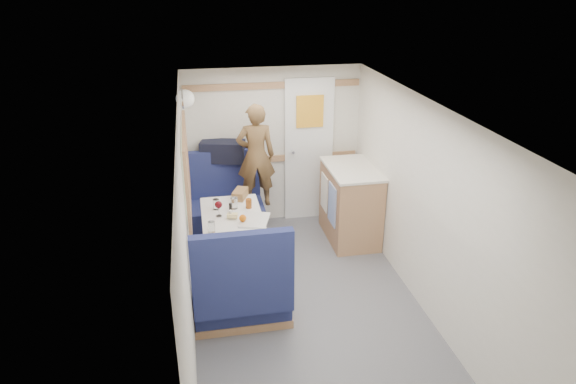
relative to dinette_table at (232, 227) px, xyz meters
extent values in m
plane|color=#515156|center=(0.65, -1.00, -0.57)|extent=(4.50, 4.50, 0.00)
plane|color=silver|center=(0.65, -1.00, 1.43)|extent=(4.50, 4.50, 0.00)
cube|color=silver|center=(0.65, 1.25, 0.43)|extent=(2.20, 0.02, 2.00)
cube|color=silver|center=(-0.45, -1.00, 0.43)|extent=(0.02, 4.50, 2.00)
cube|color=silver|center=(1.75, -1.00, 0.43)|extent=(0.02, 4.50, 2.00)
cube|color=#8D603F|center=(0.65, 1.23, 0.28)|extent=(2.15, 0.02, 0.08)
cube|color=#8D603F|center=(0.65, 1.23, 1.21)|extent=(2.15, 0.02, 0.08)
cube|color=#979F87|center=(-0.43, 0.00, 0.68)|extent=(0.04, 1.30, 0.72)
cube|color=white|center=(1.10, 1.22, 0.36)|extent=(0.62, 0.04, 1.86)
cube|color=orange|center=(1.10, 1.19, 0.88)|extent=(0.34, 0.03, 0.40)
cylinder|color=silver|center=(0.88, 1.17, 0.38)|extent=(0.04, 0.10, 0.04)
cube|color=white|center=(0.00, 0.00, 0.13)|extent=(0.62, 0.92, 0.04)
cylinder|color=silver|center=(0.00, 0.00, -0.22)|extent=(0.08, 0.08, 0.66)
cylinder|color=silver|center=(0.00, 0.00, -0.55)|extent=(0.36, 0.36, 0.03)
cube|color=#18204F|center=(0.00, 0.80, -0.34)|extent=(0.88, 0.50, 0.45)
cube|color=#18204F|center=(0.00, 1.08, 0.08)|extent=(0.88, 0.10, 0.80)
cube|color=#8D603F|center=(0.00, 0.80, -0.53)|extent=(0.90, 0.52, 0.08)
cube|color=#18204F|center=(0.00, -0.80, -0.34)|extent=(0.88, 0.50, 0.45)
cube|color=#18204F|center=(0.00, -1.08, 0.08)|extent=(0.88, 0.10, 0.80)
cube|color=#8D603F|center=(0.00, -0.80, -0.53)|extent=(0.90, 0.52, 0.08)
cube|color=#8D603F|center=(0.00, 1.12, 0.31)|extent=(0.90, 0.14, 0.04)
sphere|color=white|center=(-0.39, 0.85, 1.18)|extent=(0.20, 0.20, 0.20)
cube|color=#8D603F|center=(1.47, 0.55, -0.12)|extent=(0.54, 0.90, 0.90)
cube|color=silver|center=(1.47, 0.55, 0.34)|extent=(0.56, 0.92, 0.03)
cube|color=#5972B2|center=(1.19, 0.37, -0.02)|extent=(0.01, 0.30, 0.48)
cube|color=silver|center=(1.19, 0.73, -0.02)|extent=(0.01, 0.28, 0.44)
imported|color=brown|center=(0.36, 0.76, 0.50)|extent=(0.46, 0.31, 1.23)
cube|color=black|center=(0.01, 1.12, 0.46)|extent=(0.57, 0.38, 0.25)
cube|color=silver|center=(0.21, -0.22, 0.16)|extent=(0.37, 0.42, 0.02)
sphere|color=orange|center=(0.09, -0.24, 0.21)|extent=(0.07, 0.07, 0.07)
cube|color=#E4CE84|center=(0.00, -0.12, 0.19)|extent=(0.12, 0.09, 0.04)
cylinder|color=white|center=(-0.13, -0.04, 0.16)|extent=(0.06, 0.06, 0.01)
cylinder|color=white|center=(-0.13, -0.04, 0.21)|extent=(0.01, 0.01, 0.10)
sphere|color=#4B080E|center=(-0.13, -0.04, 0.28)|extent=(0.08, 0.08, 0.08)
cylinder|color=white|center=(-0.23, -0.38, 0.21)|extent=(0.07, 0.07, 0.11)
cylinder|color=white|center=(-0.15, 0.14, 0.21)|extent=(0.07, 0.07, 0.11)
cylinder|color=white|center=(0.04, 0.12, 0.21)|extent=(0.08, 0.08, 0.12)
cylinder|color=#8E4614|center=(0.19, 0.10, 0.20)|extent=(0.07, 0.07, 0.10)
cylinder|color=black|center=(0.00, 0.05, 0.20)|extent=(0.03, 0.03, 0.09)
cylinder|color=silver|center=(-0.02, -0.11, 0.20)|extent=(0.04, 0.04, 0.09)
cube|color=brown|center=(0.13, 0.38, 0.20)|extent=(0.20, 0.26, 0.10)
camera|label=1|loc=(-0.32, -4.84, 2.48)|focal=32.00mm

